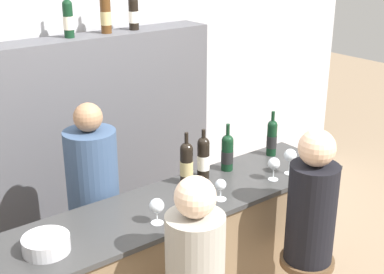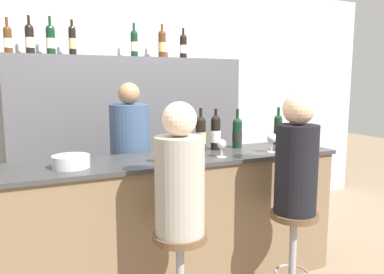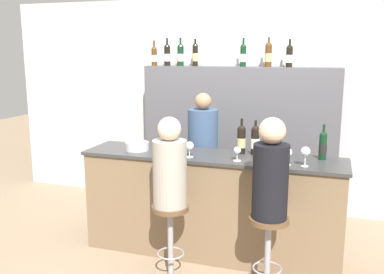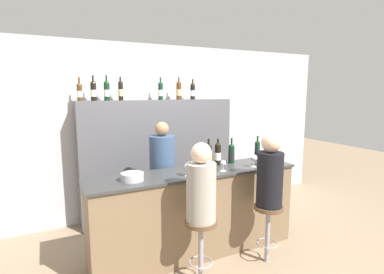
% 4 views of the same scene
% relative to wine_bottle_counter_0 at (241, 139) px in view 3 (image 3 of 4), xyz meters
% --- Properties ---
extents(ground_plane, '(16.00, 16.00, 0.00)m').
position_rel_wine_bottle_counter_0_xyz_m(ground_plane, '(-0.25, -0.41, -1.14)').
color(ground_plane, '#8C755B').
extents(wall_back, '(6.40, 0.05, 2.60)m').
position_rel_wine_bottle_counter_0_xyz_m(wall_back, '(-0.25, 1.28, 0.16)').
color(wall_back, '#B2B2B7').
rests_on(wall_back, ground_plane).
extents(bar_counter, '(2.48, 0.55, 1.00)m').
position_rel_wine_bottle_counter_0_xyz_m(bar_counter, '(-0.25, -0.15, -0.64)').
color(bar_counter, brown).
rests_on(bar_counter, ground_plane).
extents(back_bar_cabinet, '(2.32, 0.28, 1.78)m').
position_rel_wine_bottle_counter_0_xyz_m(back_bar_cabinet, '(-0.25, 1.06, -0.25)').
color(back_bar_cabinet, '#4C4C51').
rests_on(back_bar_cabinet, ground_plane).
extents(wine_bottle_counter_0, '(0.08, 0.08, 0.34)m').
position_rel_wine_bottle_counter_0_xyz_m(wine_bottle_counter_0, '(0.00, 0.00, 0.00)').
color(wine_bottle_counter_0, black).
rests_on(wine_bottle_counter_0, bar_counter).
extents(wine_bottle_counter_1, '(0.08, 0.08, 0.33)m').
position_rel_wine_bottle_counter_0_xyz_m(wine_bottle_counter_1, '(0.13, 0.00, 0.00)').
color(wine_bottle_counter_1, black).
rests_on(wine_bottle_counter_1, bar_counter).
extents(wine_bottle_counter_2, '(0.08, 0.08, 0.32)m').
position_rel_wine_bottle_counter_0_xyz_m(wine_bottle_counter_2, '(0.33, 0.00, -0.01)').
color(wine_bottle_counter_2, black).
rests_on(wine_bottle_counter_2, bar_counter).
extents(wine_bottle_counter_3, '(0.07, 0.07, 0.32)m').
position_rel_wine_bottle_counter_0_xyz_m(wine_bottle_counter_3, '(0.75, 0.00, -0.01)').
color(wine_bottle_counter_3, black).
rests_on(wine_bottle_counter_3, bar_counter).
extents(wine_bottle_backbar_0, '(0.07, 0.07, 0.31)m').
position_rel_wine_bottle_counter_0_xyz_m(wine_bottle_backbar_0, '(-1.34, 1.06, 0.76)').
color(wine_bottle_backbar_0, '#4C2D14').
rests_on(wine_bottle_backbar_0, back_bar_cabinet).
extents(wine_bottle_backbar_1, '(0.08, 0.08, 0.33)m').
position_rel_wine_bottle_counter_0_xyz_m(wine_bottle_backbar_1, '(-1.16, 1.06, 0.77)').
color(wine_bottle_backbar_1, black).
rests_on(wine_bottle_backbar_1, back_bar_cabinet).
extents(wine_bottle_backbar_2, '(0.08, 0.08, 0.34)m').
position_rel_wine_bottle_counter_0_xyz_m(wine_bottle_backbar_2, '(-0.99, 1.06, 0.78)').
color(wine_bottle_backbar_2, black).
rests_on(wine_bottle_backbar_2, back_bar_cabinet).
extents(wine_bottle_backbar_3, '(0.07, 0.07, 0.32)m').
position_rel_wine_bottle_counter_0_xyz_m(wine_bottle_backbar_3, '(-0.80, 1.06, 0.78)').
color(wine_bottle_backbar_3, black).
rests_on(wine_bottle_backbar_3, back_bar_cabinet).
extents(wine_bottle_backbar_4, '(0.07, 0.07, 0.33)m').
position_rel_wine_bottle_counter_0_xyz_m(wine_bottle_backbar_4, '(-0.21, 1.06, 0.78)').
color(wine_bottle_backbar_4, black).
rests_on(wine_bottle_backbar_4, back_bar_cabinet).
extents(wine_bottle_backbar_5, '(0.08, 0.08, 0.34)m').
position_rel_wine_bottle_counter_0_xyz_m(wine_bottle_backbar_5, '(0.08, 1.06, 0.78)').
color(wine_bottle_backbar_5, '#4C2D14').
rests_on(wine_bottle_backbar_5, back_bar_cabinet).
extents(wine_bottle_backbar_6, '(0.08, 0.08, 0.31)m').
position_rel_wine_bottle_counter_0_xyz_m(wine_bottle_backbar_6, '(0.31, 1.06, 0.77)').
color(wine_bottle_backbar_6, black).
rests_on(wine_bottle_backbar_6, back_bar_cabinet).
extents(wine_glass_0, '(0.08, 0.08, 0.15)m').
position_rel_wine_bottle_counter_0_xyz_m(wine_glass_0, '(-0.42, -0.29, -0.04)').
color(wine_glass_0, silver).
rests_on(wine_glass_0, bar_counter).
extents(wine_glass_1, '(0.07, 0.07, 0.13)m').
position_rel_wine_bottle_counter_0_xyz_m(wine_glass_1, '(0.03, -0.29, -0.05)').
color(wine_glass_1, silver).
rests_on(wine_glass_1, bar_counter).
extents(wine_glass_2, '(0.08, 0.08, 0.15)m').
position_rel_wine_bottle_counter_0_xyz_m(wine_glass_2, '(0.46, -0.29, -0.03)').
color(wine_glass_2, silver).
rests_on(wine_glass_2, bar_counter).
extents(wine_glass_3, '(0.08, 0.08, 0.17)m').
position_rel_wine_bottle_counter_0_xyz_m(wine_glass_3, '(0.61, -0.29, -0.01)').
color(wine_glass_3, silver).
rests_on(wine_glass_3, bar_counter).
extents(metal_bowl, '(0.23, 0.23, 0.08)m').
position_rel_wine_bottle_counter_0_xyz_m(metal_bowl, '(-1.00, -0.19, -0.10)').
color(metal_bowl, '#B7B7BC').
rests_on(metal_bowl, bar_counter).
extents(bar_stool_left, '(0.32, 0.32, 0.66)m').
position_rel_wine_bottle_counter_0_xyz_m(bar_stool_left, '(-0.47, -0.68, -0.63)').
color(bar_stool_left, gray).
rests_on(bar_stool_left, ground_plane).
extents(guest_seated_left, '(0.29, 0.29, 0.77)m').
position_rel_wine_bottle_counter_0_xyz_m(guest_seated_left, '(-0.47, -0.68, -0.14)').
color(guest_seated_left, gray).
rests_on(guest_seated_left, bar_stool_left).
extents(bar_stool_right, '(0.32, 0.32, 0.66)m').
position_rel_wine_bottle_counter_0_xyz_m(bar_stool_right, '(0.38, -0.68, -0.63)').
color(bar_stool_right, gray).
rests_on(bar_stool_right, ground_plane).
extents(guest_seated_right, '(0.28, 0.28, 0.81)m').
position_rel_wine_bottle_counter_0_xyz_m(guest_seated_right, '(0.38, -0.68, -0.11)').
color(guest_seated_right, black).
rests_on(guest_seated_right, bar_stool_right).
extents(bartender, '(0.32, 0.32, 1.53)m').
position_rel_wine_bottle_counter_0_xyz_m(bartender, '(-0.48, 0.33, -0.43)').
color(bartender, '#334766').
rests_on(bartender, ground_plane).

